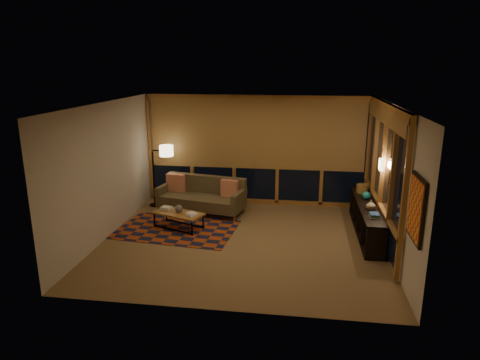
# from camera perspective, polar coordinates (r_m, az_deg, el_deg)

# --- Properties ---
(floor) EXTENTS (5.50, 5.00, 0.01)m
(floor) POSITION_cam_1_polar(r_m,az_deg,el_deg) (8.61, 0.33, -8.15)
(floor) COLOR brown
(floor) RESTS_ON ground
(ceiling) EXTENTS (5.50, 5.00, 0.01)m
(ceiling) POSITION_cam_1_polar(r_m,az_deg,el_deg) (7.93, 0.36, 10.05)
(ceiling) COLOR silver
(ceiling) RESTS_ON walls
(walls) EXTENTS (5.51, 5.01, 2.70)m
(walls) POSITION_cam_1_polar(r_m,az_deg,el_deg) (8.17, 0.35, 0.58)
(walls) COLOR beige
(walls) RESTS_ON floor
(window_wall_back) EXTENTS (5.30, 0.16, 2.60)m
(window_wall_back) POSITION_cam_1_polar(r_m,az_deg,el_deg) (10.52, 2.12, 3.91)
(window_wall_back) COLOR #B37C34
(window_wall_back) RESTS_ON walls
(window_wall_right) EXTENTS (0.16, 3.70, 2.60)m
(window_wall_right) POSITION_cam_1_polar(r_m,az_deg,el_deg) (8.83, 18.40, 0.91)
(window_wall_right) COLOR #B37C34
(window_wall_right) RESTS_ON walls
(wall_art) EXTENTS (0.06, 0.74, 0.94)m
(wall_art) POSITION_cam_1_polar(r_m,az_deg,el_deg) (6.51, 22.39, -3.56)
(wall_art) COLOR red
(wall_art) RESTS_ON walls
(wall_sconce) EXTENTS (0.12, 0.18, 0.22)m
(wall_sconce) POSITION_cam_1_polar(r_m,az_deg,el_deg) (8.63, 18.29, 1.97)
(wall_sconce) COLOR #FFE7B3
(wall_sconce) RESTS_ON walls
(sofa) EXTENTS (2.13, 1.20, 0.82)m
(sofa) POSITION_cam_1_polar(r_m,az_deg,el_deg) (10.11, -5.21, -2.11)
(sofa) COLOR brown
(sofa) RESTS_ON floor
(pillow_left) EXTENTS (0.46, 0.22, 0.44)m
(pillow_left) POSITION_cam_1_polar(r_m,az_deg,el_deg) (10.48, -8.56, -0.33)
(pillow_left) COLOR red
(pillow_left) RESTS_ON sofa
(pillow_right) EXTENTS (0.42, 0.22, 0.40)m
(pillow_right) POSITION_cam_1_polar(r_m,az_deg,el_deg) (9.92, -1.42, -1.18)
(pillow_right) COLOR red
(pillow_right) RESTS_ON sofa
(area_rug) EXTENTS (2.60, 1.87, 0.01)m
(area_rug) POSITION_cam_1_polar(r_m,az_deg,el_deg) (9.27, -8.45, -6.52)
(area_rug) COLOR #9E3A13
(area_rug) RESTS_ON floor
(coffee_table) EXTENTS (1.18, 0.84, 0.36)m
(coffee_table) POSITION_cam_1_polar(r_m,az_deg,el_deg) (9.27, -8.18, -5.36)
(coffee_table) COLOR #B37C34
(coffee_table) RESTS_ON floor
(book_stack_a) EXTENTS (0.30, 0.26, 0.07)m
(book_stack_a) POSITION_cam_1_polar(r_m,az_deg,el_deg) (9.40, -9.82, -3.75)
(book_stack_a) COLOR silver
(book_stack_a) RESTS_ON coffee_table
(book_stack_b) EXTENTS (0.34, 0.34, 0.05)m
(book_stack_b) POSITION_cam_1_polar(r_m,az_deg,el_deg) (9.00, -6.45, -4.54)
(book_stack_b) COLOR silver
(book_stack_b) RESTS_ON coffee_table
(ceramic_pot) EXTENTS (0.22, 0.22, 0.17)m
(ceramic_pot) POSITION_cam_1_polar(r_m,az_deg,el_deg) (9.19, -8.17, -3.79)
(ceramic_pot) COLOR black
(ceramic_pot) RESTS_ON coffee_table
(floor_lamp) EXTENTS (0.52, 0.35, 1.53)m
(floor_lamp) POSITION_cam_1_polar(r_m,az_deg,el_deg) (10.69, -11.47, 0.59)
(floor_lamp) COLOR black
(floor_lamp) RESTS_ON floor
(bookshelf) EXTENTS (0.40, 2.60, 0.65)m
(bookshelf) POSITION_cam_1_polar(r_m,az_deg,el_deg) (9.22, 16.56, -5.00)
(bookshelf) COLOR black
(bookshelf) RESTS_ON floor
(basket) EXTENTS (0.31, 0.31, 0.19)m
(basket) POSITION_cam_1_polar(r_m,az_deg,el_deg) (9.86, 15.97, -1.09)
(basket) COLOR olive
(basket) RESTS_ON bookshelf
(teal_bowl) EXTENTS (0.20, 0.20, 0.17)m
(teal_bowl) POSITION_cam_1_polar(r_m,az_deg,el_deg) (9.38, 16.49, -2.00)
(teal_bowl) COLOR #146A68
(teal_bowl) RESTS_ON bookshelf
(vase) EXTENTS (0.23, 0.23, 0.19)m
(vase) POSITION_cam_1_polar(r_m,az_deg,el_deg) (8.78, 17.06, -3.18)
(vase) COLOR tan
(vase) RESTS_ON bookshelf
(shelf_book_stack) EXTENTS (0.18, 0.23, 0.06)m
(shelf_book_stack) POSITION_cam_1_polar(r_m,az_deg,el_deg) (8.38, 17.48, -4.54)
(shelf_book_stack) COLOR silver
(shelf_book_stack) RESTS_ON bookshelf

